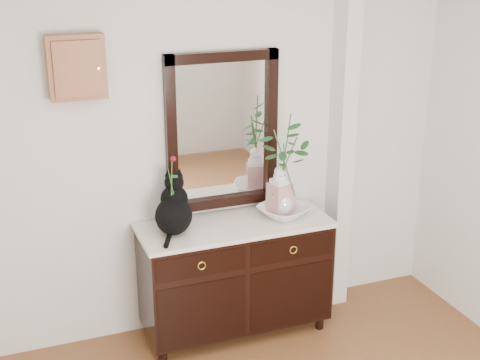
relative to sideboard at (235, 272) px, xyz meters
name	(u,v)px	position (x,y,z in m)	size (l,w,h in m)	color
wall_back	(208,145)	(-0.10, 0.25, 0.88)	(3.60, 0.04, 2.70)	silver
pilaster	(342,134)	(0.90, 0.17, 0.88)	(0.12, 0.20, 2.70)	silver
sideboard	(235,272)	(0.00, 0.00, 0.00)	(1.33, 0.52, 0.82)	black
wall_mirror	(223,132)	(0.00, 0.24, 0.97)	(0.80, 0.06, 1.10)	black
key_cabinet	(77,67)	(-0.95, 0.21, 1.48)	(0.35, 0.10, 0.40)	brown
cat	(173,204)	(-0.43, 0.01, 0.58)	(0.28, 0.35, 0.40)	black
lotus_bowl	(283,211)	(0.36, -0.01, 0.42)	(0.33, 0.33, 0.08)	silver
vase_branches	(285,164)	(0.36, -0.01, 0.77)	(0.35, 0.35, 0.74)	silver
bud_vase_rose	(172,194)	(-0.44, 0.00, 0.65)	(0.07, 0.07, 0.54)	#305C2C
ginger_jar	(280,190)	(0.35, 0.02, 0.57)	(0.14, 0.14, 0.38)	white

